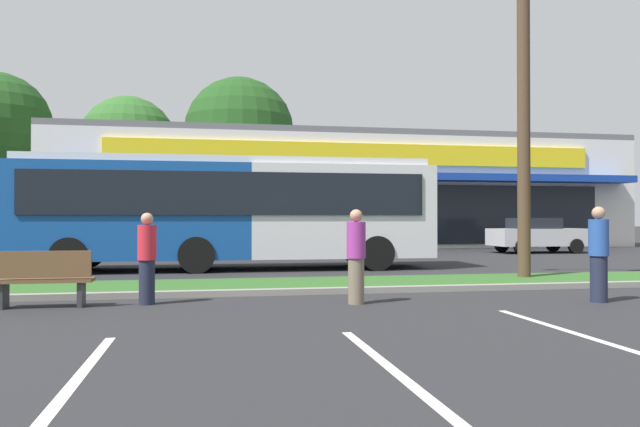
{
  "coord_description": "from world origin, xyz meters",
  "views": [
    {
      "loc": [
        -3.67,
        1.04,
        1.46
      ],
      "look_at": [
        -0.49,
        18.1,
        1.64
      ],
      "focal_mm": 34.12,
      "sensor_mm": 36.0,
      "label": 1
    }
  ],
  "objects_px": {
    "utility_pole": "(518,45)",
    "bus_stop_bench": "(42,278)",
    "pedestrian_by_pole": "(356,256)",
    "city_bus": "(229,209)",
    "car_3": "(214,237)",
    "pedestrian_near_bench": "(147,258)",
    "car_2": "(537,235)",
    "pedestrian_mid": "(599,254)"
  },
  "relations": [
    {
      "from": "bus_stop_bench",
      "to": "pedestrian_mid",
      "type": "bearing_deg",
      "value": 173.87
    },
    {
      "from": "utility_pole",
      "to": "bus_stop_bench",
      "type": "bearing_deg",
      "value": -165.76
    },
    {
      "from": "car_3",
      "to": "pedestrian_mid",
      "type": "distance_m",
      "value": 15.34
    },
    {
      "from": "car_2",
      "to": "pedestrian_near_bench",
      "type": "relative_size",
      "value": 2.6
    },
    {
      "from": "pedestrian_near_bench",
      "to": "bus_stop_bench",
      "type": "bearing_deg",
      "value": 165.87
    },
    {
      "from": "city_bus",
      "to": "bus_stop_bench",
      "type": "height_order",
      "value": "city_bus"
    },
    {
      "from": "car_2",
      "to": "pedestrian_near_bench",
      "type": "distance_m",
      "value": 20.66
    },
    {
      "from": "car_3",
      "to": "pedestrian_near_bench",
      "type": "xyz_separation_m",
      "value": [
        -1.29,
        -12.7,
        -0.01
      ]
    },
    {
      "from": "car_2",
      "to": "car_3",
      "type": "height_order",
      "value": "car_3"
    },
    {
      "from": "car_3",
      "to": "pedestrian_near_bench",
      "type": "relative_size",
      "value": 2.69
    },
    {
      "from": "car_2",
      "to": "car_3",
      "type": "xyz_separation_m",
      "value": [
        -14.1,
        -1.09,
        0.02
      ]
    },
    {
      "from": "car_3",
      "to": "pedestrian_by_pole",
      "type": "distance_m",
      "value": 13.5
    },
    {
      "from": "utility_pole",
      "to": "car_3",
      "type": "height_order",
      "value": "utility_pole"
    },
    {
      "from": "city_bus",
      "to": "car_3",
      "type": "bearing_deg",
      "value": 94.41
    },
    {
      "from": "utility_pole",
      "to": "pedestrian_near_bench",
      "type": "relative_size",
      "value": 6.63
    },
    {
      "from": "city_bus",
      "to": "pedestrian_by_pole",
      "type": "relative_size",
      "value": 7.32
    },
    {
      "from": "city_bus",
      "to": "car_3",
      "type": "height_order",
      "value": "city_bus"
    },
    {
      "from": "car_2",
      "to": "bus_stop_bench",
      "type": "bearing_deg",
      "value": -140.75
    },
    {
      "from": "pedestrian_by_pole",
      "to": "pedestrian_mid",
      "type": "height_order",
      "value": "pedestrian_mid"
    },
    {
      "from": "car_2",
      "to": "pedestrian_near_bench",
      "type": "height_order",
      "value": "pedestrian_near_bench"
    },
    {
      "from": "car_3",
      "to": "pedestrian_by_pole",
      "type": "relative_size",
      "value": 2.59
    },
    {
      "from": "city_bus",
      "to": "utility_pole",
      "type": "bearing_deg",
      "value": -35.61
    },
    {
      "from": "utility_pole",
      "to": "city_bus",
      "type": "bearing_deg",
      "value": 143.81
    },
    {
      "from": "bus_stop_bench",
      "to": "car_3",
      "type": "distance_m",
      "value": 13.18
    },
    {
      "from": "pedestrian_by_pole",
      "to": "car_2",
      "type": "bearing_deg",
      "value": -88.73
    },
    {
      "from": "bus_stop_bench",
      "to": "pedestrian_by_pole",
      "type": "bearing_deg",
      "value": 174.9
    },
    {
      "from": "pedestrian_mid",
      "to": "car_2",
      "type": "bearing_deg",
      "value": -29.82
    },
    {
      "from": "city_bus",
      "to": "pedestrian_by_pole",
      "type": "height_order",
      "value": "city_bus"
    },
    {
      "from": "car_2",
      "to": "car_3",
      "type": "relative_size",
      "value": 0.97
    },
    {
      "from": "car_2",
      "to": "pedestrian_mid",
      "type": "xyz_separation_m",
      "value": [
        -7.53,
        -14.95,
        0.06
      ]
    },
    {
      "from": "utility_pole",
      "to": "car_2",
      "type": "relative_size",
      "value": 2.55
    },
    {
      "from": "pedestrian_mid",
      "to": "utility_pole",
      "type": "bearing_deg",
      "value": -9.32
    },
    {
      "from": "pedestrian_by_pole",
      "to": "pedestrian_mid",
      "type": "xyz_separation_m",
      "value": [
        4.29,
        -0.56,
        0.03
      ]
    },
    {
      "from": "utility_pole",
      "to": "bus_stop_bench",
      "type": "xyz_separation_m",
      "value": [
        -9.91,
        -2.51,
        -5.09
      ]
    },
    {
      "from": "pedestrian_by_pole",
      "to": "pedestrian_mid",
      "type": "bearing_deg",
      "value": -146.73
    },
    {
      "from": "city_bus",
      "to": "pedestrian_near_bench",
      "type": "bearing_deg",
      "value": -102.37
    },
    {
      "from": "utility_pole",
      "to": "pedestrian_by_pole",
      "type": "distance_m",
      "value": 7.31
    },
    {
      "from": "pedestrian_by_pole",
      "to": "utility_pole",
      "type": "bearing_deg",
      "value": -106.84
    },
    {
      "from": "pedestrian_by_pole",
      "to": "city_bus",
      "type": "bearing_deg",
      "value": -35.58
    },
    {
      "from": "car_3",
      "to": "pedestrian_near_bench",
      "type": "bearing_deg",
      "value": 84.22
    },
    {
      "from": "bus_stop_bench",
      "to": "pedestrian_near_bench",
      "type": "distance_m",
      "value": 1.7
    },
    {
      "from": "bus_stop_bench",
      "to": "pedestrian_near_bench",
      "type": "height_order",
      "value": "pedestrian_near_bench"
    }
  ]
}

